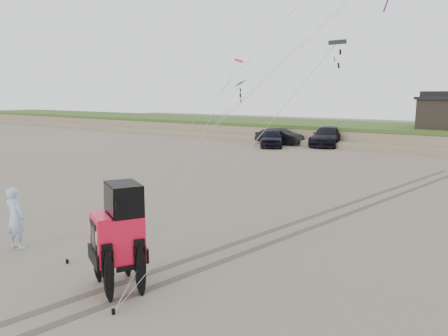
{
  "coord_description": "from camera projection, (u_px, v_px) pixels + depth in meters",
  "views": [
    {
      "loc": [
        8.77,
        -7.08,
        4.7
      ],
      "look_at": [
        1.23,
        3.0,
        2.6
      ],
      "focal_mm": 35.0,
      "sensor_mm": 36.0,
      "label": 1
    }
  ],
  "objects": [
    {
      "name": "ground",
      "position": [
        119.0,
        275.0,
        11.55
      ],
      "size": [
        160.0,
        160.0,
        0.0
      ],
      "primitive_type": "plane",
      "color": "#6B6054",
      "rests_on": "ground"
    },
    {
      "name": "dune_ridge",
      "position": [
        433.0,
        137.0,
        41.03
      ],
      "size": [
        160.0,
        14.25,
        1.73
      ],
      "color": "#7A6B54",
      "rests_on": "ground"
    },
    {
      "name": "truck_a",
      "position": [
        272.0,
        138.0,
        40.27
      ],
      "size": [
        3.98,
        5.23,
        1.66
      ],
      "primitive_type": "imported",
      "rotation": [
        0.0,
        0.0,
        0.48
      ],
      "color": "black",
      "rests_on": "ground"
    },
    {
      "name": "truck_b",
      "position": [
        280.0,
        136.0,
        42.35
      ],
      "size": [
        4.75,
        1.74,
        1.56
      ],
      "primitive_type": "imported",
      "rotation": [
        0.0,
        0.0,
        1.59
      ],
      "color": "black",
      "rests_on": "ground"
    },
    {
      "name": "truck_c",
      "position": [
        327.0,
        136.0,
        40.95
      ],
      "size": [
        3.74,
        6.55,
        1.79
      ],
      "primitive_type": "imported",
      "rotation": [
        0.0,
        0.0,
        0.21
      ],
      "color": "black",
      "rests_on": "ground"
    },
    {
      "name": "jeep",
      "position": [
        118.0,
        247.0,
        10.62
      ],
      "size": [
        4.66,
        6.12,
        2.1
      ],
      "primitive_type": null,
      "rotation": [
        0.0,
        0.0,
        -0.46
      ],
      "color": "#F11337",
      "rests_on": "ground"
    },
    {
      "name": "man",
      "position": [
        15.0,
        218.0,
        13.41
      ],
      "size": [
        0.79,
        0.61,
        1.95
      ],
      "primitive_type": "imported",
      "rotation": [
        0.0,
        0.0,
        3.36
      ],
      "color": "#8DB8DA",
      "rests_on": "ground"
    },
    {
      "name": "stake_main",
      "position": [
        67.0,
        261.0,
        12.35
      ],
      "size": [
        0.08,
        0.08,
        0.12
      ],
      "primitive_type": "cylinder",
      "color": "black",
      "rests_on": "ground"
    },
    {
      "name": "stake_aux",
      "position": [
        113.0,
        312.0,
        9.47
      ],
      "size": [
        0.08,
        0.08,
        0.12
      ],
      "primitive_type": "cylinder",
      "color": "black",
      "rests_on": "ground"
    },
    {
      "name": "tire_tracks",
      "position": [
        318.0,
        220.0,
        16.69
      ],
      "size": [
        5.22,
        29.74,
        0.01
      ],
      "color": "#4C443D",
      "rests_on": "ground"
    }
  ]
}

